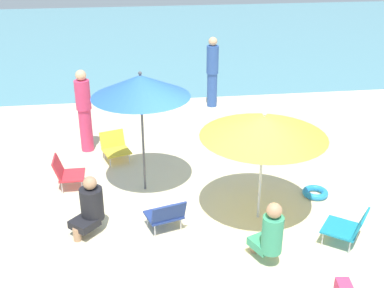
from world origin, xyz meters
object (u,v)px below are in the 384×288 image
Objects in this scene: person_a at (270,233)px; person_d at (212,72)px; swim_ring at (315,193)px; beach_chair_a at (348,227)px; beach_chair_b at (115,146)px; umbrella_blue at (141,86)px; beach_chair_c at (66,172)px; beach_chair_d at (166,214)px; person_b at (90,206)px; person_c at (84,111)px; umbrella_yellow at (264,126)px.

person_d reaches higher than person_a.
beach_chair_a is at bearing -92.53° from swim_ring.
person_a is at bearing 49.54° from beach_chair_a.
swim_ring is at bearing 42.94° from beach_chair_b.
swim_ring is (3.42, -1.90, -0.23)m from beach_chair_b.
swim_ring is at bearing -54.21° from beach_chair_a.
umbrella_blue is 2.10m from beach_chair_c.
beach_chair_a is 4.76m from beach_chair_c.
person_d is (1.65, 5.39, 0.61)m from beach_chair_d.
beach_chair_d is 1.46× the size of swim_ring.
beach_chair_d is 0.67× the size of person_a.
person_b reaches higher than swim_ring.
person_c is (-0.57, 0.52, 0.59)m from beach_chair_b.
beach_chair_a is 1.72× the size of swim_ring.
beach_chair_d is 1.14m from person_b.
umbrella_yellow reaches higher than beach_chair_d.
beach_chair_d is 3.45m from person_c.
beach_chair_b is at bearing 0.38° from beach_chair_d.
beach_chair_d reaches higher than beach_chair_b.
beach_chair_d is at bearing 124.74° from person_b.
umbrella_yellow is 1.96× the size of person_a.
swim_ring is (2.89, -0.63, -1.84)m from umbrella_blue.
beach_chair_c is 1.33× the size of swim_ring.
beach_chair_a reaches higher than beach_chair_b.
person_d is at bearing -164.90° from person_b.
beach_chair_d is (0.26, -1.34, -1.60)m from umbrella_blue.
beach_chair_d is at bearing -55.95° from person_c.
beach_chair_b is 3.75m from person_d.
umbrella_yellow reaches higher than person_c.
umbrella_blue is at bearing 4.56° from beach_chair_b.
beach_chair_a is 0.45× the size of person_c.
person_b reaches higher than beach_chair_b.
person_a is at bearing 108.85° from person_b.
beach_chair_d is 0.71× the size of person_b.
person_d is at bearing -26.56° from person_a.
beach_chair_b reaches higher than swim_ring.
person_b is at bearing -170.86° from person_d.
person_c reaches higher than swim_ring.
umbrella_yellow is 5.25m from person_d.
umbrella_yellow is 2.09× the size of person_b.
person_a is at bearing -128.59° from swim_ring.
person_a is (-1.25, -0.25, 0.18)m from beach_chair_a.
umbrella_yellow is at bearing -33.44° from umbrella_blue.
beach_chair_d is 5.67m from person_d.
beach_chair_a is at bearing -38.88° from umbrella_yellow.
umbrella_yellow is at bearing -155.82° from swim_ring.
umbrella_yellow is 3.56m from beach_chair_b.
person_a is at bearing -98.10° from umbrella_yellow.
beach_chair_b is 0.38× the size of person_d.
beach_chair_d is (-1.49, -0.19, -1.27)m from umbrella_yellow.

